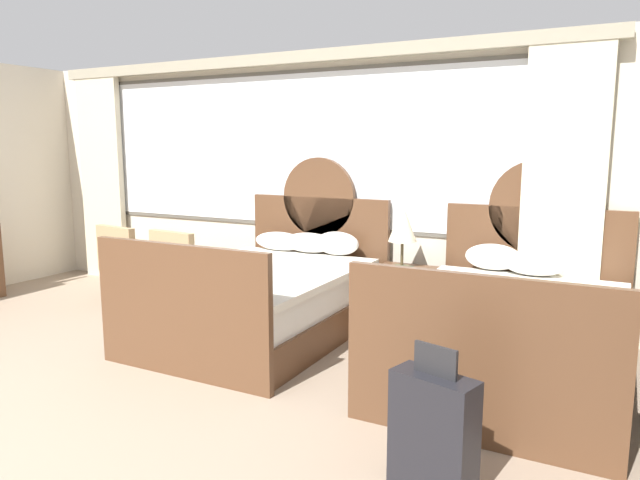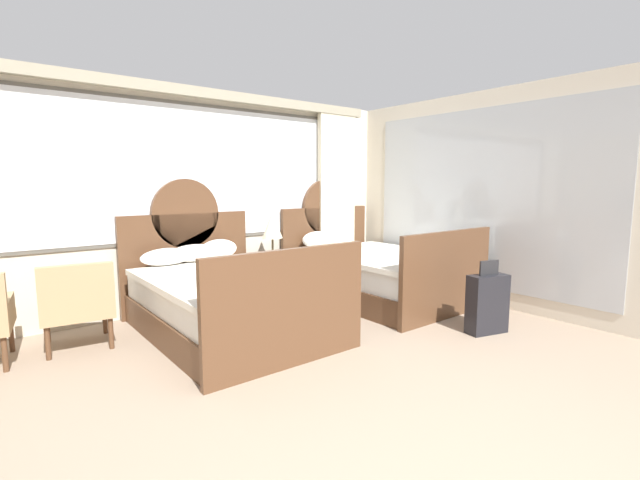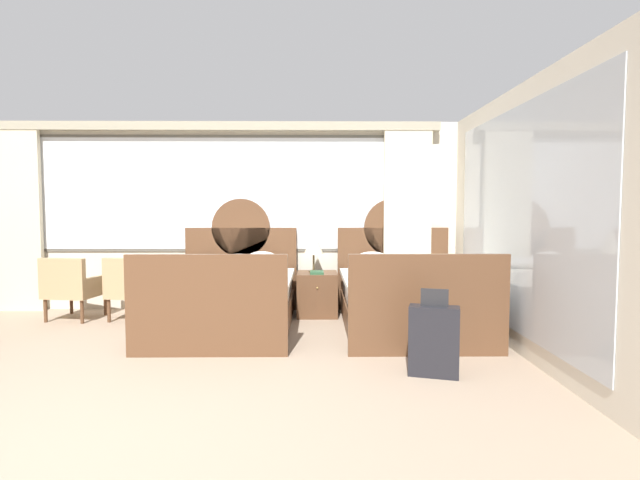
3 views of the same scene
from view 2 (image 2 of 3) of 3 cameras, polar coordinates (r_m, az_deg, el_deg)
The scene contains 9 objects.
wall_back_window at distance 5.50m, azimuth -21.21°, elevation 5.75°, with size 7.00×0.22×2.70m.
wall_right_mirror at distance 5.92m, azimuth 22.45°, elevation 4.87°, with size 0.08×4.77×2.70m.
bed_near_window at distance 4.75m, azimuth -11.92°, elevation -7.28°, with size 1.58×2.26×1.60m.
bed_near_mirror at distance 6.00m, azimuth 7.08°, elevation -4.16°, with size 1.58×2.26×1.60m.
nightstand_between_beds at distance 5.86m, azimuth -5.31°, elevation -5.04°, with size 0.54×0.57×0.59m.
table_lamp_on_nightstand at distance 5.78m, azimuth -6.17°, elevation 1.90°, with size 0.27×0.27×0.60m.
book_on_nightstand at distance 5.71m, azimuth -4.79°, elevation -2.20°, with size 0.18×0.26×0.03m.
armchair_by_window_left at distance 4.75m, azimuth -28.88°, elevation -7.06°, with size 0.67×0.67×0.83m.
suitcase_on_floor at distance 4.93m, azimuth 20.79°, elevation -7.67°, with size 0.46×0.29×0.76m.
Camera 2 is at (-1.64, -1.07, 1.55)m, focal length 24.79 mm.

